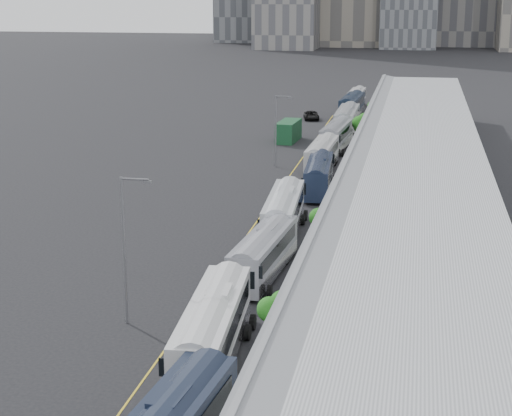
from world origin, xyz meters
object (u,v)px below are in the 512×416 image
(bus_6, at_px, (322,158))
(street_lamp_near, at_px, (126,241))
(suv, at_px, (311,115))
(bus_9, at_px, (352,108))
(bus_10, at_px, (356,100))
(street_lamp_far, at_px, (277,126))
(bus_4, at_px, (284,216))
(bus_8, at_px, (347,123))
(shipping_container, at_px, (289,131))
(bus_5, at_px, (319,178))
(bus_7, at_px, (337,138))
(bus_2, at_px, (213,335))
(bus_3, at_px, (264,257))

(bus_6, relative_size, street_lamp_near, 1.28)
(street_lamp_near, bearing_deg, suv, 89.71)
(bus_9, distance_m, bus_10, 11.41)
(bus_10, relative_size, street_lamp_far, 1.38)
(bus_4, xyz_separation_m, street_lamp_far, (-5.40, 29.05, 3.43))
(bus_8, relative_size, suv, 2.73)
(bus_10, bearing_deg, street_lamp_far, -94.04)
(bus_9, xyz_separation_m, street_lamp_far, (-5.62, -43.17, 3.40))
(bus_10, xyz_separation_m, shipping_container, (-6.87, -36.45, -0.03))
(bus_6, bearing_deg, bus_10, 91.65)
(bus_6, xyz_separation_m, street_lamp_far, (-5.63, 1.27, 3.52))
(bus_9, relative_size, street_lamp_far, 1.55)
(bus_5, bearing_deg, suv, 94.65)
(bus_8, height_order, street_lamp_near, street_lamp_near)
(bus_7, bearing_deg, bus_9, 94.58)
(bus_5, height_order, bus_8, bus_8)
(bus_7, distance_m, shipping_container, 9.12)
(bus_2, xyz_separation_m, bus_10, (-0.05, 110.88, -0.20))
(bus_6, relative_size, bus_8, 0.90)
(street_lamp_near, bearing_deg, shipping_container, 90.13)
(bus_3, height_order, bus_7, bus_7)
(bus_5, bearing_deg, bus_7, 87.86)
(bus_5, relative_size, bus_8, 0.89)
(street_lamp_far, relative_size, suv, 1.71)
(bus_2, height_order, bus_5, bus_2)
(street_lamp_near, bearing_deg, bus_6, 82.25)
(street_lamp_near, bearing_deg, bus_10, 86.38)
(bus_3, height_order, street_lamp_near, street_lamp_near)
(bus_3, xyz_separation_m, suv, (-6.49, 80.01, -0.79))
(bus_2, relative_size, bus_4, 1.03)
(bus_6, height_order, street_lamp_near, street_lamp_near)
(street_lamp_far, bearing_deg, bus_5, -62.16)
(bus_10, distance_m, street_lamp_near, 106.43)
(bus_7, distance_m, street_lamp_far, 14.55)
(bus_7, relative_size, suv, 2.55)
(bus_4, xyz_separation_m, suv, (-6.15, 68.35, -0.91))
(bus_7, bearing_deg, bus_8, 92.70)
(bus_10, bearing_deg, bus_3, -88.14)
(bus_7, xyz_separation_m, bus_9, (-0.39, 30.39, 0.06))
(bus_3, distance_m, bus_7, 53.49)
(bus_7, height_order, street_lamp_far, street_lamp_far)
(bus_5, bearing_deg, bus_3, -95.12)
(bus_2, height_order, street_lamp_far, street_lamp_far)
(bus_4, distance_m, suv, 68.63)
(bus_5, relative_size, suv, 2.43)
(bus_5, xyz_separation_m, bus_8, (-0.30, 38.17, 0.20))
(street_lamp_near, relative_size, shipping_container, 1.44)
(bus_2, relative_size, bus_7, 1.05)
(bus_2, xyz_separation_m, bus_8, (0.72, 82.02, 0.05))
(bus_5, relative_size, bus_7, 0.95)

